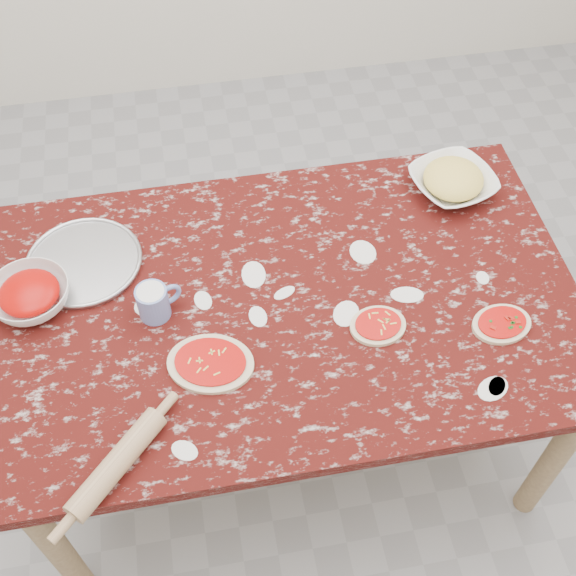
# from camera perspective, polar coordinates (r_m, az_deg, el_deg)

# --- Properties ---
(ground) EXTENTS (4.00, 4.00, 0.00)m
(ground) POSITION_cam_1_polar(r_m,az_deg,el_deg) (2.62, 0.00, -10.70)
(ground) COLOR gray
(worktable) EXTENTS (1.60, 1.00, 0.75)m
(worktable) POSITION_cam_1_polar(r_m,az_deg,el_deg) (2.05, 0.00, -2.26)
(worktable) COLOR #3A0B09
(worktable) RESTS_ON ground
(pizza_tray) EXTENTS (0.33, 0.33, 0.01)m
(pizza_tray) POSITION_cam_1_polar(r_m,az_deg,el_deg) (2.13, -15.78, 1.93)
(pizza_tray) COLOR #B2B2B7
(pizza_tray) RESTS_ON worktable
(sauce_bowl) EXTENTS (0.27, 0.27, 0.07)m
(sauce_bowl) POSITION_cam_1_polar(r_m,az_deg,el_deg) (2.06, -19.64, -0.59)
(sauce_bowl) COLOR white
(sauce_bowl) RESTS_ON worktable
(cheese_bowl) EXTENTS (0.30, 0.30, 0.06)m
(cheese_bowl) POSITION_cam_1_polar(r_m,az_deg,el_deg) (2.29, 12.83, 8.08)
(cheese_bowl) COLOR white
(cheese_bowl) RESTS_ON worktable
(flour_mug) EXTENTS (0.12, 0.08, 0.10)m
(flour_mug) POSITION_cam_1_polar(r_m,az_deg,el_deg) (1.94, -10.49, -1.06)
(flour_mug) COLOR #6A81C5
(flour_mug) RESTS_ON worktable
(pizza_left) EXTENTS (0.27, 0.23, 0.02)m
(pizza_left) POSITION_cam_1_polar(r_m,az_deg,el_deg) (1.87, -6.13, -5.92)
(pizza_left) COLOR beige
(pizza_left) RESTS_ON worktable
(pizza_mid) EXTENTS (0.16, 0.13, 0.02)m
(pizza_mid) POSITION_cam_1_polar(r_m,az_deg,el_deg) (1.93, 7.10, -2.95)
(pizza_mid) COLOR beige
(pizza_mid) RESTS_ON worktable
(pizza_right) EXTENTS (0.18, 0.14, 0.02)m
(pizza_right) POSITION_cam_1_polar(r_m,az_deg,el_deg) (2.00, 16.48, -2.73)
(pizza_right) COLOR beige
(pizza_right) RESTS_ON worktable
(rolling_pin) EXTENTS (0.24, 0.25, 0.06)m
(rolling_pin) POSITION_cam_1_polar(r_m,az_deg,el_deg) (1.75, -13.33, -13.30)
(rolling_pin) COLOR tan
(rolling_pin) RESTS_ON worktable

